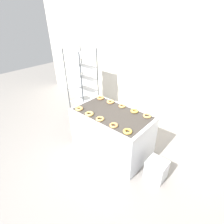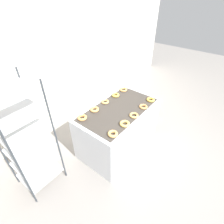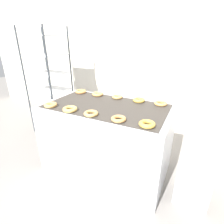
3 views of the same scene
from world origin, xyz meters
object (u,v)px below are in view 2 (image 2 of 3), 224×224
(fryer_machine, at_px, (118,128))
(donut_far_leftmost, at_px, (82,118))
(donut_far_center, at_px, (105,102))
(donut_near_leftmost, at_px, (113,134))
(donut_near_center, at_px, (134,115))
(donut_near_right, at_px, (143,107))
(donut_far_right, at_px, (116,95))
(baking_rack_cart, at_px, (27,140))
(glaze_bin, at_px, (147,113))
(donut_far_left, at_px, (95,109))
(donut_near_rightmost, at_px, (151,100))
(donut_near_left, at_px, (125,124))
(donut_far_rightmost, at_px, (123,90))

(fryer_machine, xyz_separation_m, donut_far_leftmost, (-0.57, 0.30, 0.46))
(fryer_machine, relative_size, donut_far_center, 10.77)
(donut_near_leftmost, relative_size, donut_near_center, 0.99)
(donut_near_right, distance_m, donut_far_center, 0.68)
(donut_far_right, bearing_deg, baking_rack_cart, 172.78)
(donut_near_right, bearing_deg, donut_near_center, -179.05)
(donut_near_center, bearing_deg, glaze_bin, 13.14)
(donut_near_leftmost, distance_m, donut_far_left, 0.66)
(donut_near_rightmost, bearing_deg, donut_far_leftmost, 152.54)
(fryer_machine, xyz_separation_m, donut_near_rightmost, (0.57, -0.30, 0.46))
(baking_rack_cart, bearing_deg, donut_near_left, -36.73)
(donut_near_rightmost, bearing_deg, donut_far_center, 133.03)
(donut_near_center, bearing_deg, donut_far_rightmost, 47.10)
(baking_rack_cart, height_order, donut_far_leftmost, baking_rack_cart)
(glaze_bin, bearing_deg, baking_rack_cart, 166.60)
(fryer_machine, distance_m, donut_far_left, 0.62)
(baking_rack_cart, xyz_separation_m, donut_far_leftmost, (0.81, -0.22, -0.01))
(donut_near_center, bearing_deg, donut_near_right, 0.95)
(fryer_machine, distance_m, baking_rack_cart, 1.55)
(baking_rack_cart, bearing_deg, donut_near_right, -25.96)
(donut_near_right, relative_size, donut_far_rightmost, 0.95)
(donut_far_center, xyz_separation_m, donut_far_right, (0.29, -0.01, 0.00))
(baking_rack_cart, relative_size, donut_far_left, 11.64)
(donut_near_center, distance_m, donut_far_left, 0.67)
(donut_near_leftmost, distance_m, donut_near_rightmost, 1.12)
(donut_near_center, relative_size, donut_far_leftmost, 0.97)
(donut_near_leftmost, bearing_deg, donut_far_rightmost, 28.82)
(donut_far_right, height_order, donut_far_rightmost, donut_far_right)
(donut_far_leftmost, xyz_separation_m, donut_far_center, (0.58, 0.01, -0.00))
(donut_near_center, xyz_separation_m, donut_near_right, (0.31, 0.01, 0.00))
(donut_far_leftmost, distance_m, donut_far_left, 0.28)
(fryer_machine, xyz_separation_m, glaze_bin, (1.04, -0.06, -0.25))
(glaze_bin, bearing_deg, donut_far_left, 164.83)
(donut_near_rightmost, bearing_deg, donut_far_right, 114.58)
(fryer_machine, relative_size, baking_rack_cart, 0.84)
(donut_near_leftmost, relative_size, donut_far_right, 1.00)
(donut_far_right, bearing_deg, donut_far_left, -179.62)
(donut_far_rightmost, bearing_deg, donut_far_right, -178.38)
(donut_near_leftmost, xyz_separation_m, donut_near_left, (0.28, -0.01, -0.00))
(fryer_machine, distance_m, donut_near_center, 0.55)
(donut_far_leftmost, bearing_deg, donut_far_rightmost, 0.53)
(baking_rack_cart, relative_size, donut_near_rightmost, 12.10)
(donut_far_right, bearing_deg, donut_near_center, -116.75)
(donut_near_right, bearing_deg, fryer_machine, 134.02)
(baking_rack_cart, relative_size, glaze_bin, 4.88)
(donut_near_right, distance_m, donut_far_rightmost, 0.67)
(donut_near_leftmost, distance_m, donut_near_center, 0.55)
(baking_rack_cart, bearing_deg, donut_far_leftmost, -14.91)
(glaze_bin, distance_m, donut_far_left, 1.55)
(donut_near_leftmost, distance_m, donut_near_left, 0.28)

